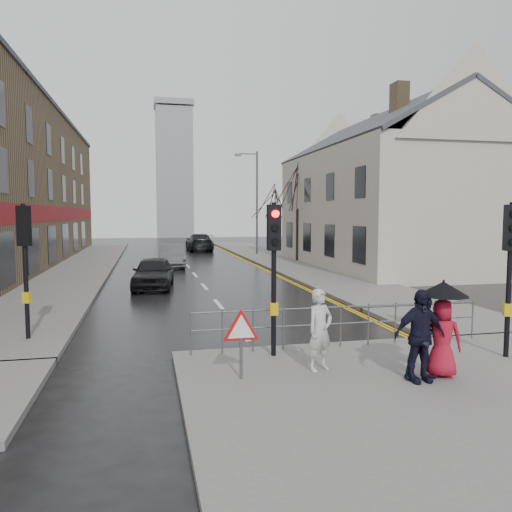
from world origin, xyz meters
name	(u,v)px	position (x,y,z in m)	size (l,w,h in m)	color
ground	(267,365)	(0.00, 0.00, 0.00)	(120.00, 120.00, 0.00)	black
near_pavement	(496,412)	(3.00, -3.50, 0.07)	(10.00, 9.00, 0.14)	#605E5B
left_pavement	(83,264)	(-6.50, 23.00, 0.07)	(4.00, 44.00, 0.14)	#605E5B
right_pavement	(272,258)	(6.50, 25.00, 0.07)	(4.00, 40.00, 0.14)	#605E5B
pavement_bridge_right	(451,320)	(6.50, 3.00, 0.07)	(4.00, 4.20, 0.14)	#605E5B
building_right_cream	(388,190)	(12.00, 18.00, 4.78)	(9.00, 16.40, 10.10)	#B9B4A1
church_tower	(174,174)	(1.50, 62.00, 9.00)	(5.00, 5.00, 18.00)	gray
traffic_signal_near_left	(274,252)	(0.20, 0.20, 2.46)	(0.28, 0.27, 3.40)	black
traffic_signal_near_right	(510,252)	(5.20, -1.00, 2.46)	(0.34, 0.33, 3.40)	black
traffic_signal_far_left	(25,247)	(-5.50, 3.00, 2.46)	(0.34, 0.33, 3.40)	black
guard_railing_front	(341,316)	(1.95, 0.60, 0.86)	(7.14, 0.04, 1.00)	#595B5E
warning_sign	(241,332)	(-0.80, -1.21, 1.04)	(0.80, 0.07, 1.35)	#595B5E
street_lamp	(255,196)	(5.82, 28.00, 4.71)	(1.83, 0.25, 8.00)	#595B5E
tree_near	(298,186)	(7.50, 22.00, 5.14)	(2.40, 2.40, 6.58)	#2F1F1A
tree_far	(275,200)	(8.00, 30.00, 4.42)	(2.40, 2.40, 5.64)	#2F1F1A
pedestrian_a	(320,330)	(0.85, -1.02, 0.96)	(0.60, 0.39, 1.65)	beige
pedestrian_b	(425,338)	(2.60, -1.99, 0.94)	(0.78, 0.61, 1.60)	black
pedestrian_with_umbrella	(442,322)	(3.01, -1.90, 1.21)	(0.96, 0.96, 1.86)	#AD142A
pedestrian_d	(420,336)	(2.44, -2.06, 1.02)	(1.03, 0.43, 1.75)	black
car_parked	(153,273)	(-2.26, 12.00, 0.70)	(1.65, 4.11, 1.40)	black
car_mid	(172,256)	(-1.03, 20.64, 0.71)	(1.51, 4.33, 1.43)	#4B4F51
car_far	(199,242)	(2.05, 33.88, 0.77)	(2.17, 5.33, 1.55)	black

